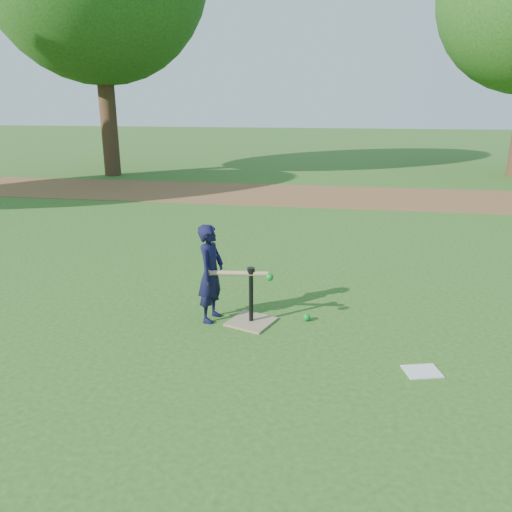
# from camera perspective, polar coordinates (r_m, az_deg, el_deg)

# --- Properties ---
(ground) EXTENTS (80.00, 80.00, 0.00)m
(ground) POSITION_cam_1_polar(r_m,az_deg,el_deg) (5.50, -3.68, -6.97)
(ground) COLOR #285116
(ground) RESTS_ON ground
(dirt_strip) EXTENTS (24.00, 3.00, 0.01)m
(dirt_strip) POSITION_cam_1_polar(r_m,az_deg,el_deg) (12.62, 4.31, 7.00)
(dirt_strip) COLOR brown
(dirt_strip) RESTS_ON ground
(child) EXTENTS (0.31, 0.42, 1.05)m
(child) POSITION_cam_1_polar(r_m,az_deg,el_deg) (5.26, -5.17, -1.97)
(child) COLOR black
(child) RESTS_ON ground
(wiffle_ball_ground) EXTENTS (0.08, 0.08, 0.08)m
(wiffle_ball_ground) POSITION_cam_1_polar(r_m,az_deg,el_deg) (5.41, 5.82, -6.98)
(wiffle_ball_ground) COLOR #0B811D
(wiffle_ball_ground) RESTS_ON ground
(clipboard) EXTENTS (0.35, 0.30, 0.01)m
(clipboard) POSITION_cam_1_polar(r_m,az_deg,el_deg) (4.68, 18.45, -12.40)
(clipboard) COLOR silver
(clipboard) RESTS_ON ground
(batting_tee) EXTENTS (0.55, 0.55, 0.61)m
(batting_tee) POSITION_cam_1_polar(r_m,az_deg,el_deg) (5.31, -0.56, -6.52)
(batting_tee) COLOR #8F7C5B
(batting_tee) RESTS_ON ground
(swing_action) EXTENTS (0.70, 0.14, 0.08)m
(swing_action) POSITION_cam_1_polar(r_m,az_deg,el_deg) (5.13, -1.56, -2.08)
(swing_action) COLOR tan
(swing_action) RESTS_ON ground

